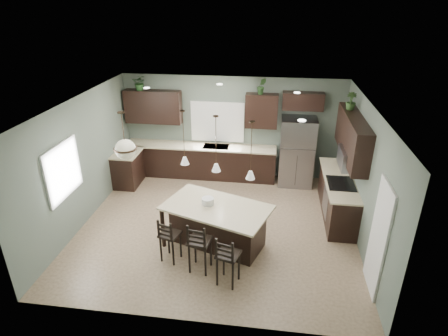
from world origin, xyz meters
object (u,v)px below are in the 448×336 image
bar_stool_center (200,246)px  bar_stool_right (228,260)px  serving_dish (208,201)px  bar_stool_left (170,239)px  refrigerator (297,152)px  kitchen_island (217,226)px  plant_back_left (140,83)px

bar_stool_center → bar_stool_right: bearing=-18.2°
serving_dish → bar_stool_right: size_ratio=0.24×
serving_dish → bar_stool_left: 1.03m
serving_dish → bar_stool_center: (-0.00, -0.85, -0.46)m
refrigerator → kitchen_island: (-1.68, -3.08, -0.46)m
bar_stool_center → bar_stool_right: bar_stool_center is taller
kitchen_island → serving_dish: bearing=-180.0°
refrigerator → bar_stool_right: bearing=-107.6°
kitchen_island → serving_dish: size_ratio=8.61×
serving_dish → plant_back_left: 4.30m
refrigerator → bar_stool_left: size_ratio=1.93×
kitchen_island → serving_dish: serving_dish is taller
bar_stool_center → refrigerator: bearing=72.8°
refrigerator → kitchen_island: 3.54m
refrigerator → plant_back_left: plant_back_left is taller
serving_dish → bar_stool_center: bearing=-90.3°
serving_dish → plant_back_left: size_ratio=0.59×
refrigerator → bar_stool_left: 4.45m
serving_dish → bar_stool_left: serving_dish is taller
refrigerator → plant_back_left: 4.57m
serving_dish → bar_stool_right: (0.56, -1.13, -0.49)m
bar_stool_left → bar_stool_center: size_ratio=0.90×
kitchen_island → bar_stool_center: size_ratio=1.95×
serving_dish → bar_stool_left: (-0.63, -0.63, -0.52)m
refrigerator → bar_stool_left: refrigerator is taller
bar_stool_center → bar_stool_right: 0.63m
serving_dish → bar_stool_left: bearing=-134.7°
kitchen_island → bar_stool_right: bearing=-51.5°
bar_stool_left → bar_stool_right: (1.18, -0.50, 0.03)m
refrigerator → serving_dish: bearing=-121.8°
bar_stool_right → plant_back_left: bearing=139.8°
bar_stool_right → plant_back_left: size_ratio=2.49×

